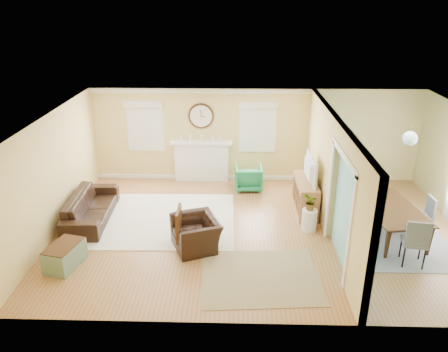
{
  "coord_description": "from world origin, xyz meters",
  "views": [
    {
      "loc": [
        -0.55,
        -8.59,
        4.92
      ],
      "look_at": [
        -0.8,
        0.3,
        1.2
      ],
      "focal_mm": 35.0,
      "sensor_mm": 36.0,
      "label": 1
    }
  ],
  "objects_px": {
    "sofa": "(91,207)",
    "credenza": "(305,196)",
    "green_chair": "(249,177)",
    "eames_chair": "(196,233)",
    "dining_table": "(390,221)"
  },
  "relations": [
    {
      "from": "eames_chair",
      "to": "credenza",
      "type": "relative_size",
      "value": 0.75
    },
    {
      "from": "eames_chair",
      "to": "credenza",
      "type": "xyz_separation_m",
      "value": [
        2.51,
        1.74,
        0.07
      ]
    },
    {
      "from": "credenza",
      "to": "sofa",
      "type": "bearing_deg",
      "value": -173.25
    },
    {
      "from": "credenza",
      "to": "green_chair",
      "type": "bearing_deg",
      "value": 136.74
    },
    {
      "from": "credenza",
      "to": "eames_chair",
      "type": "bearing_deg",
      "value": -145.29
    },
    {
      "from": "sofa",
      "to": "eames_chair",
      "type": "distance_m",
      "value": 2.8
    },
    {
      "from": "sofa",
      "to": "credenza",
      "type": "distance_m",
      "value": 5.1
    },
    {
      "from": "eames_chair",
      "to": "sofa",
      "type": "bearing_deg",
      "value": -135.84
    },
    {
      "from": "eames_chair",
      "to": "dining_table",
      "type": "bearing_deg",
      "value": 76.47
    },
    {
      "from": "dining_table",
      "to": "green_chair",
      "type": "bearing_deg",
      "value": 43.66
    },
    {
      "from": "eames_chair",
      "to": "credenza",
      "type": "distance_m",
      "value": 3.05
    },
    {
      "from": "sofa",
      "to": "credenza",
      "type": "height_order",
      "value": "credenza"
    },
    {
      "from": "sofa",
      "to": "eames_chair",
      "type": "height_order",
      "value": "eames_chair"
    },
    {
      "from": "green_chair",
      "to": "dining_table",
      "type": "bearing_deg",
      "value": 139.57
    },
    {
      "from": "eames_chair",
      "to": "green_chair",
      "type": "xyz_separation_m",
      "value": [
        1.16,
        3.01,
        0.0
      ]
    }
  ]
}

